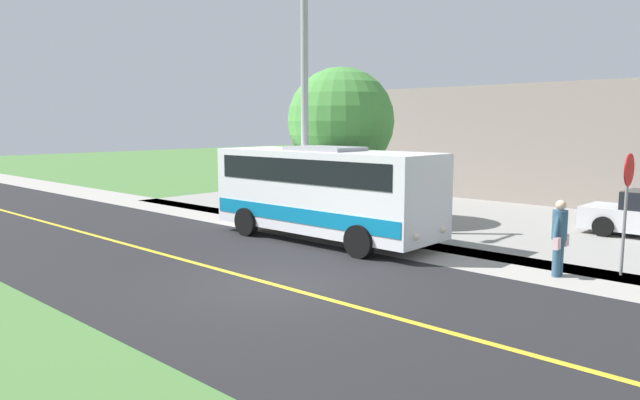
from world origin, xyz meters
name	(u,v)px	position (x,y,z in m)	size (l,w,h in m)	color
ground_plane	(273,285)	(0.00, 0.00, 0.00)	(120.00, 120.00, 0.00)	#477238
road_surface	(273,284)	(0.00, 0.00, 0.00)	(8.00, 100.00, 0.01)	black
sidewalk	(405,248)	(-5.20, 0.00, 0.00)	(2.40, 100.00, 0.01)	#9E9991
parking_lot_surface	(595,227)	(-12.40, 3.00, 0.00)	(14.00, 36.00, 0.01)	gray
road_centre_line	(273,284)	(0.00, 0.00, 0.01)	(0.16, 100.00, 0.00)	gold
shuttle_bus_front	(325,189)	(-4.49, -2.47, 1.58)	(2.62, 7.53, 2.87)	white
pedestrian_with_bags	(559,235)	(-5.01, 4.41, 0.98)	(0.72, 0.34, 1.80)	#335972
stop_sign	(627,193)	(-6.10, 5.51, 1.96)	(0.76, 0.07, 2.88)	slate
street_light_pole	(302,99)	(-4.88, -3.80, 4.34)	(1.97, 0.24, 7.87)	#9E9EA3
tree_curbside	(341,121)	(-7.40, -4.30, 3.64)	(3.83, 3.83, 5.56)	brown
commercial_building	(597,142)	(-21.40, 0.21, 2.66)	(10.00, 23.74, 5.32)	gray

